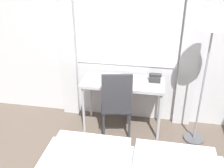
{
  "coord_description": "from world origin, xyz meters",
  "views": [
    {
      "loc": [
        0.67,
        -0.55,
        2.28
      ],
      "look_at": [
        0.18,
        2.16,
        0.88
      ],
      "focal_mm": 42.0,
      "sensor_mm": 36.0,
      "label": 1
    }
  ],
  "objects_px": {
    "desk": "(123,86)",
    "book": "(122,79)",
    "telephone": "(155,78)",
    "desk_chair": "(117,101)",
    "standing_lamp": "(214,25)"
  },
  "relations": [
    {
      "from": "desk",
      "to": "telephone",
      "type": "xyz_separation_m",
      "value": [
        0.42,
        0.11,
        0.11
      ]
    },
    {
      "from": "desk_chair",
      "to": "standing_lamp",
      "type": "height_order",
      "value": "standing_lamp"
    },
    {
      "from": "standing_lamp",
      "to": "desk",
      "type": "bearing_deg",
      "value": 173.02
    },
    {
      "from": "desk",
      "to": "telephone",
      "type": "distance_m",
      "value": 0.45
    },
    {
      "from": "desk_chair",
      "to": "standing_lamp",
      "type": "distance_m",
      "value": 1.47
    },
    {
      "from": "desk",
      "to": "desk_chair",
      "type": "distance_m",
      "value": 0.24
    },
    {
      "from": "desk",
      "to": "desk_chair",
      "type": "xyz_separation_m",
      "value": [
        -0.05,
        -0.2,
        -0.13
      ]
    },
    {
      "from": "desk_chair",
      "to": "telephone",
      "type": "height_order",
      "value": "desk_chair"
    },
    {
      "from": "standing_lamp",
      "to": "desk_chair",
      "type": "bearing_deg",
      "value": -175.81
    },
    {
      "from": "desk_chair",
      "to": "telephone",
      "type": "relative_size",
      "value": 5.08
    },
    {
      "from": "desk",
      "to": "book",
      "type": "height_order",
      "value": "book"
    },
    {
      "from": "telephone",
      "to": "book",
      "type": "relative_size",
      "value": 0.75
    },
    {
      "from": "standing_lamp",
      "to": "book",
      "type": "xyz_separation_m",
      "value": [
        -1.01,
        0.17,
        -0.82
      ]
    },
    {
      "from": "standing_lamp",
      "to": "telephone",
      "type": "bearing_deg",
      "value": 158.4
    },
    {
      "from": "desk",
      "to": "desk_chair",
      "type": "bearing_deg",
      "value": -104.91
    }
  ]
}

